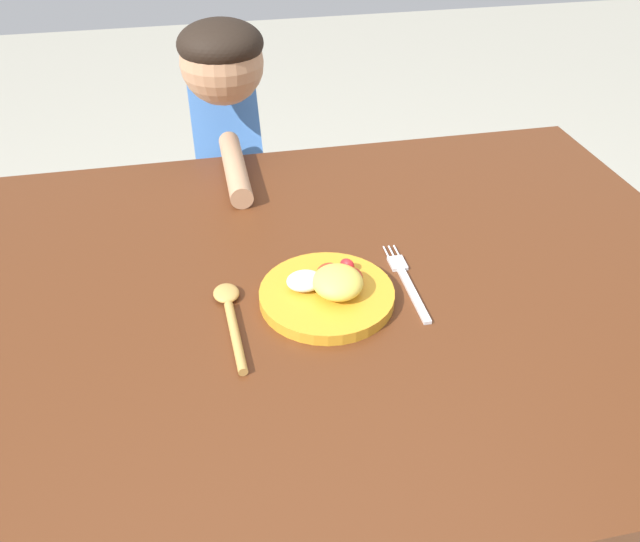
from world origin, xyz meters
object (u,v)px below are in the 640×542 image
Objects in this scene: plate at (328,291)px; person at (230,180)px; fork at (406,281)px; spoon at (231,314)px.

person is at bearing 98.63° from plate.
person is at bearing 20.60° from fork.
plate reaches higher than fork.
person reaches higher than spoon.
spoon is at bearing 85.47° from person.
plate is 0.15m from spoon.
fork is (0.13, 0.02, -0.01)m from plate.
person is at bearing -6.74° from spoon.
spoon is 0.68m from person.
spoon is at bearing 96.76° from fork.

